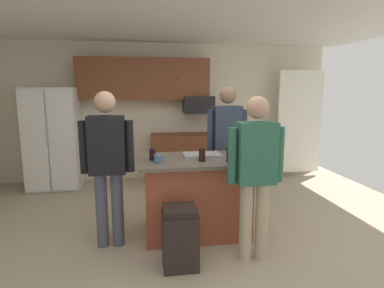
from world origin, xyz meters
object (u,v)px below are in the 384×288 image
at_px(microwave_over_range, 198,105).
at_px(serving_tray, 202,155).
at_px(mug_ceramic_white, 234,151).
at_px(kitchen_island, 196,195).
at_px(refrigerator, 54,138).
at_px(glass_short_whisky, 230,155).
at_px(trash_bin, 180,237).
at_px(mug_blue_stoneware, 158,159).
at_px(person_guest_right, 107,159).
at_px(glass_stout_tall, 152,154).
at_px(person_host_foreground, 227,140).
at_px(glass_dark_ale, 202,155).
at_px(person_guest_left, 256,168).

height_order(microwave_over_range, serving_tray, microwave_over_range).
bearing_deg(mug_ceramic_white, kitchen_island, -169.25).
xyz_separation_m(refrigerator, microwave_over_range, (2.60, 0.12, 0.57)).
xyz_separation_m(kitchen_island, glass_short_whisky, (0.35, -0.24, 0.54)).
height_order(microwave_over_range, mug_ceramic_white, microwave_over_range).
bearing_deg(trash_bin, mug_blue_stoneware, 107.28).
xyz_separation_m(person_guest_right, glass_short_whisky, (1.34, -0.07, 0.02)).
xyz_separation_m(kitchen_island, trash_bin, (-0.28, -0.72, -0.17)).
relative_size(person_guest_right, serving_tray, 3.90).
bearing_deg(glass_stout_tall, person_guest_right, -162.74).
bearing_deg(glass_short_whisky, person_guest_right, 177.22).
height_order(person_host_foreground, serving_tray, person_host_foreground).
distance_m(mug_ceramic_white, trash_bin, 1.31).
distance_m(person_guest_right, glass_dark_ale, 1.04).
height_order(person_guest_right, serving_tray, person_guest_right).
height_order(kitchen_island, person_host_foreground, person_host_foreground).
bearing_deg(kitchen_island, trash_bin, -111.04).
height_order(mug_blue_stoneware, glass_short_whisky, glass_short_whisky).
bearing_deg(trash_bin, glass_stout_tall, 108.38).
bearing_deg(person_host_foreground, glass_stout_tall, -17.37).
height_order(person_host_foreground, trash_bin, person_host_foreground).
height_order(person_guest_left, person_host_foreground, person_host_foreground).
bearing_deg(person_host_foreground, mug_blue_stoneware, -10.53).
relative_size(kitchen_island, glass_short_whisky, 8.24).
height_order(refrigerator, glass_stout_tall, refrigerator).
height_order(refrigerator, glass_dark_ale, refrigerator).
height_order(kitchen_island, glass_stout_tall, glass_stout_tall).
bearing_deg(person_guest_right, microwave_over_range, 50.41).
relative_size(mug_blue_stoneware, glass_stout_tall, 0.98).
distance_m(person_guest_right, glass_short_whisky, 1.34).
bearing_deg(glass_dark_ale, serving_tray, 80.97).
xyz_separation_m(person_guest_left, person_host_foreground, (0.07, 1.36, 0.07)).
height_order(mug_blue_stoneware, serving_tray, mug_blue_stoneware).
height_order(microwave_over_range, person_guest_right, person_guest_right).
bearing_deg(serving_tray, trash_bin, -114.39).
bearing_deg(kitchen_island, glass_dark_ale, -74.04).
bearing_deg(serving_tray, kitchen_island, -139.63).
relative_size(refrigerator, glass_dark_ale, 12.16).
height_order(kitchen_island, person_guest_left, person_guest_left).
relative_size(person_host_foreground, trash_bin, 2.90).
relative_size(mug_ceramic_white, glass_stout_tall, 0.94).
bearing_deg(person_guest_right, serving_tray, 2.80).
distance_m(mug_ceramic_white, mug_blue_stoneware, 0.98).
xyz_separation_m(person_guest_left, glass_dark_ale, (-0.44, 0.54, 0.04)).
distance_m(microwave_over_range, person_guest_right, 2.91).
distance_m(glass_dark_ale, serving_tray, 0.23).
relative_size(person_guest_right, person_host_foreground, 0.97).
distance_m(person_guest_right, serving_tray, 1.10).
relative_size(kitchen_island, person_guest_right, 0.78).
bearing_deg(person_guest_right, refrigerator, 106.44).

